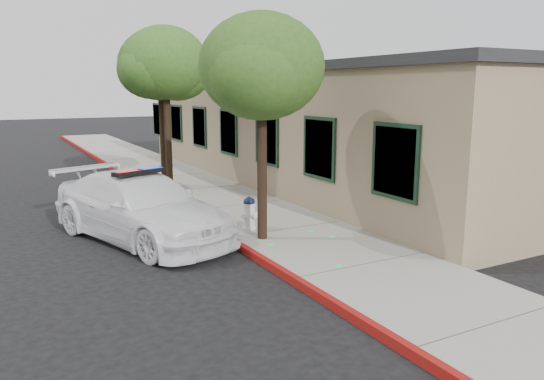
% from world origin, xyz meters
% --- Properties ---
extents(ground, '(120.00, 120.00, 0.00)m').
position_xyz_m(ground, '(0.00, 0.00, 0.00)').
color(ground, black).
rests_on(ground, ground).
extents(sidewalk, '(3.20, 60.00, 0.15)m').
position_xyz_m(sidewalk, '(1.60, 3.00, 0.07)').
color(sidewalk, gray).
rests_on(sidewalk, ground).
extents(red_curb, '(0.14, 60.00, 0.16)m').
position_xyz_m(red_curb, '(0.06, 3.00, 0.08)').
color(red_curb, maroon).
rests_on(red_curb, ground).
extents(clapboard_building, '(7.30, 20.89, 4.24)m').
position_xyz_m(clapboard_building, '(6.69, 9.00, 2.13)').
color(clapboard_building, '#90835E').
rests_on(clapboard_building, ground).
extents(police_car, '(3.84, 5.80, 1.68)m').
position_xyz_m(police_car, '(-1.61, 4.32, 0.78)').
color(police_car, white).
rests_on(police_car, ground).
extents(fire_hydrant, '(0.47, 0.41, 0.81)m').
position_xyz_m(fire_hydrant, '(0.78, 3.40, 0.56)').
color(fire_hydrant, silver).
rests_on(fire_hydrant, sidewalk).
extents(street_tree_near, '(2.74, 2.78, 5.00)m').
position_xyz_m(street_tree_near, '(0.71, 2.56, 3.88)').
color(street_tree_near, black).
rests_on(street_tree_near, sidewalk).
extents(street_tree_mid, '(3.07, 2.83, 5.41)m').
position_xyz_m(street_tree_mid, '(0.72, 9.46, 4.23)').
color(street_tree_mid, black).
rests_on(street_tree_mid, sidewalk).
extents(street_tree_far, '(3.10, 2.84, 5.38)m').
position_xyz_m(street_tree_far, '(0.72, 9.91, 4.19)').
color(street_tree_far, black).
rests_on(street_tree_far, sidewalk).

